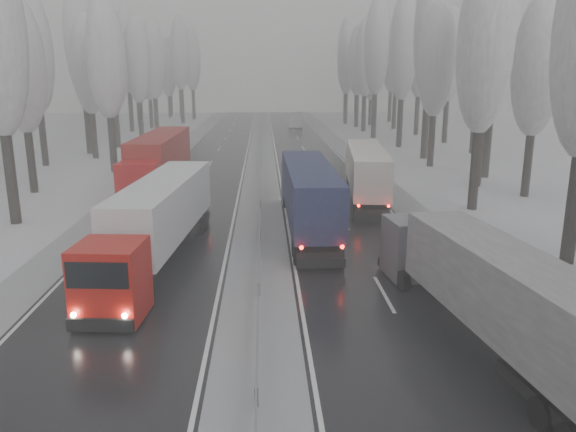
{
  "coord_description": "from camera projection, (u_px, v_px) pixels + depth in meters",
  "views": [
    {
      "loc": [
        0.27,
        -9.79,
        8.94
      ],
      "look_at": [
        1.44,
        16.91,
        2.2
      ],
      "focal_mm": 35.0,
      "sensor_mm": 36.0,
      "label": 1
    }
  ],
  "objects": [
    {
      "name": "carriageway_right",
      "position": [
        332.0,
        201.0,
        40.94
      ],
      "size": [
        7.5,
        200.0,
        0.03
      ],
      "primitive_type": "cube",
      "color": "black",
      "rests_on": "ground"
    },
    {
      "name": "carriageway_left",
      "position": [
        188.0,
        202.0,
        40.5
      ],
      "size": [
        7.5,
        200.0,
        0.03
      ],
      "primitive_type": "cube",
      "color": "black",
      "rests_on": "ground"
    },
    {
      "name": "median_slush",
      "position": [
        260.0,
        201.0,
        40.72
      ],
      "size": [
        3.0,
        200.0,
        0.04
      ],
      "primitive_type": "cube",
      "color": "#9A9DA2",
      "rests_on": "ground"
    },
    {
      "name": "shoulder_right",
      "position": [
        399.0,
        200.0,
        41.15
      ],
      "size": [
        2.4,
        200.0,
        0.04
      ],
      "primitive_type": "cube",
      "color": "#9A9DA2",
      "rests_on": "ground"
    },
    {
      "name": "shoulder_left",
      "position": [
        118.0,
        203.0,
        40.28
      ],
      "size": [
        2.4,
        200.0,
        0.04
      ],
      "primitive_type": "cube",
      "color": "#9A9DA2",
      "rests_on": "ground"
    },
    {
      "name": "median_guardrail",
      "position": [
        260.0,
        194.0,
        40.56
      ],
      "size": [
        0.12,
        200.0,
        0.76
      ],
      "color": "slate",
      "rests_on": "ground"
    },
    {
      "name": "tree_18",
      "position": [
        485.0,
        46.0,
        35.85
      ],
      "size": [
        3.6,
        3.6,
        16.58
      ],
      "color": "black",
      "rests_on": "ground"
    },
    {
      "name": "tree_19",
      "position": [
        538.0,
        68.0,
        40.27
      ],
      "size": [
        3.6,
        3.6,
        14.57
      ],
      "color": "black",
      "rests_on": "ground"
    },
    {
      "name": "tree_20",
      "position": [
        487.0,
        59.0,
        44.01
      ],
      "size": [
        3.6,
        3.6,
        15.71
      ],
      "color": "black",
      "rests_on": "ground"
    },
    {
      "name": "tree_21",
      "position": [
        497.0,
        38.0,
        47.52
      ],
      "size": [
        3.6,
        3.6,
        18.62
      ],
      "color": "black",
      "rests_on": "ground"
    },
    {
      "name": "tree_22",
      "position": [
        436.0,
        61.0,
        54.05
      ],
      "size": [
        3.6,
        3.6,
        15.86
      ],
      "color": "black",
      "rests_on": "ground"
    },
    {
      "name": "tree_23",
      "position": [
        483.0,
        77.0,
        58.56
      ],
      "size": [
        3.6,
        3.6,
        13.55
      ],
      "color": "black",
      "rests_on": "ground"
    },
    {
      "name": "tree_24",
      "position": [
        431.0,
        33.0,
        58.62
      ],
      "size": [
        3.6,
        3.6,
        20.49
      ],
      "color": "black",
      "rests_on": "ground"
    },
    {
      "name": "tree_25",
      "position": [
        481.0,
        42.0,
        62.95
      ],
      "size": [
        3.6,
        3.6,
        19.44
      ],
      "color": "black",
      "rests_on": "ground"
    },
    {
      "name": "tree_26",
      "position": [
        403.0,
        48.0,
        68.8
      ],
      "size": [
        3.6,
        3.6,
        18.78
      ],
      "color": "black",
      "rests_on": "ground"
    },
    {
      "name": "tree_27",
      "position": [
        450.0,
        56.0,
        73.16
      ],
      "size": [
        3.6,
        3.6,
        17.62
      ],
      "color": "black",
      "rests_on": "ground"
    },
    {
      "name": "tree_28",
      "position": [
        377.0,
        48.0,
        78.97
      ],
      "size": [
        3.6,
        3.6,
        19.62
      ],
      "color": "black",
      "rests_on": "ground"
    },
    {
      "name": "tree_29",
      "position": [
        420.0,
        56.0,
        83.39
      ],
      "size": [
        3.6,
        3.6,
        18.11
      ],
      "color": "black",
      "rests_on": "ground"
    },
    {
      "name": "tree_30",
      "position": [
        366.0,
        58.0,
        88.7
      ],
      "size": [
        3.6,
        3.6,
        17.86
      ],
      "color": "black",
      "rests_on": "ground"
    },
    {
      "name": "tree_31",
      "position": [
        397.0,
        56.0,
        92.71
      ],
      "size": [
        3.6,
        3.6,
        18.58
      ],
      "color": "black",
      "rests_on": "ground"
    },
    {
      "name": "tree_32",
      "position": [
        358.0,
        61.0,
        96.06
      ],
      "size": [
        3.6,
        3.6,
        17.33
      ],
      "color": "black",
      "rests_on": "ground"
    },
    {
      "name": "tree_33",
      "position": [
        371.0,
        73.0,
        100.53
      ],
      "size": [
        3.6,
        3.6,
        14.33
      ],
      "color": "black",
      "rests_on": "ground"
    },
    {
      "name": "tree_34",
      "position": [
        347.0,
        61.0,
        102.85
      ],
      "size": [
        3.6,
        3.6,
        17.63
      ],
      "color": "black",
      "rests_on": "ground"
    },
    {
      "name": "tree_35",
      "position": [
        392.0,
        60.0,
        107.02
      ],
      "size": [
        3.6,
        3.6,
        18.25
      ],
      "color": "black",
      "rests_on": "ground"
    },
    {
      "name": "tree_36",
      "position": [
        346.0,
        54.0,
        112.04
      ],
      "size": [
        3.6,
        3.6,
        20.23
      ],
      "color": "black",
      "rests_on": "ground"
    },
    {
      "name": "tree_37",
      "position": [
        377.0,
        67.0,
        116.81
      ],
      "size": [
        3.6,
        3.6,
        16.37
      ],
      "color": "black",
      "rests_on": "ground"
    },
    {
      "name": "tree_38",
      "position": [
        347.0,
        62.0,
        122.7
      ],
      "size": [
        3.6,
        3.6,
        17.97
      ],
      "color": "black",
      "rests_on": "ground"
    },
    {
      "name": "tree_39",
      "position": [
        357.0,
        68.0,
        126.97
      ],
      "size": [
        3.6,
        3.6,
        16.19
      ],
      "color": "black",
      "rests_on": "ground"
    },
    {
      "name": "tree_60",
      "position": [
        20.0,
        66.0,
        41.69
      ],
      "size": [
        3.6,
        3.6,
        14.84
      ],
      "color": "black",
      "rests_on": "ground"
    },
    {
      "name": "tree_62",
      "position": [
        106.0,
        59.0,
        50.9
      ],
      "size": [
        3.6,
        3.6,
        16.04
      ],
      "color": "black",
      "rests_on": "ground"
    },
    {
      "name": "tree_63",
      "position": [
        34.0,
        54.0,
        54.31
      ],
      "size": [
        3.6,
        3.6,
        16.88
      ],
      "color": "black",
      "rests_on": "ground"
    },
    {
      "name": "tree_64",
      "position": [
        88.0,
        65.0,
        59.52
      ],
      "size": [
        3.6,
        3.6,
        15.42
      ],
      "color": "black",
      "rests_on": "ground"
    },
    {
      "name": "tree_65",
      "position": [
        81.0,
        42.0,
        62.68
      ],
      "size": [
        3.6,
        3.6,
        19.48
      ],
      "color": "black",
      "rests_on": "ground"
    },
    {
      "name": "tree_66",
      "position": [
        113.0,
        67.0,
        68.88
      ],
      "size": [
        3.6,
        3.6,
        15.23
      ],
      "color": "black",
      "rests_on": "ground"
    },
    {
      "name": "tree_67",
      "position": [
        109.0,
        58.0,
        72.41
      ],
      "size": [
        3.6,
        3.6,
        17.09
      ],
      "color": "black",
      "rests_on": "ground"
    },
    {
      "name": "tree_68",
      "position": [
        137.0,
        61.0,
        75.28
      ],
      "size": [
        3.6,
        3.6,
        16.65
      ],
      "color": "black",
      "rests_on": "ground"
    },
    {
      "name": "tree_69",
      "position": [
        108.0,
        49.0,
        78.53
      ],
      "size": [
        3.6,
        3.6,
        19.35
      ],
      "color": "black",
      "rests_on": "ground"
    },
    {
      "name": "tree_70",
      "position": [
        153.0,
        61.0,
        84.99
      ],
      "size": [
        3.6,
        3.6,
        17.09
      ],
      "color": "black",
      "rests_on": "ground"
    },
    {
      "name": "tree_71",
      "position": [
        127.0,
        51.0,
        88.27
      ],
      "size": [
        3.6,
        3.6,
        19.61
      ],
      "color": "black",
      "rests_on": "ground"
    },
    {
      "name": "tree_72",
      "position": [
        148.0,
        70.0,
        94.24
      ],
      "size": [
        3.6,
        3.6,
        15.11
      ],
      "color": "black",
      "rests_on": "ground"
    },
    {
      "name": "tree_73",
      "position": [
        136.0,
        62.0,
        97.66
      ],
      "size": [
        3.6,
        3.6,
        17.22
      ],
      "color": "black",
      "rests_on": "ground"
    },
    {
      "name": "tree_74",
      "position": [
        180.0,
        54.0,
        104.15
      ],
      "size": [
        3.6,
        3.6,
        19.68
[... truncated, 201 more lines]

